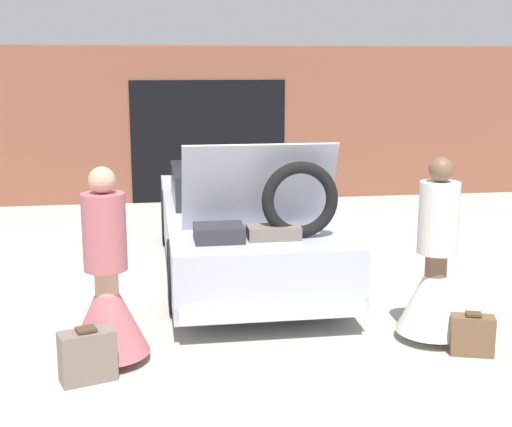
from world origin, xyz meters
TOP-DOWN VIEW (x-y plane):
  - ground_plane at (0.00, 0.00)m, footprint 40.00×40.00m
  - garage_wall_back at (0.00, 4.50)m, footprint 12.00×0.14m
  - car at (0.00, -0.01)m, footprint 1.86×4.79m
  - person_left at (-1.47, -2.60)m, footprint 0.69×0.69m
  - person_right at (1.47, -2.53)m, footprint 0.69×0.69m
  - suitcase_beside_left_person at (-1.63, -2.96)m, footprint 0.49×0.35m
  - suitcase_beside_right_person at (1.68, -2.93)m, footprint 0.41×0.28m

SIDE VIEW (x-z plane):
  - ground_plane at x=0.00m, z-range 0.00..0.00m
  - suitcase_beside_right_person at x=1.68m, z-range -0.01..0.37m
  - suitcase_beside_left_person at x=-1.63m, z-range -0.01..0.44m
  - car at x=0.00m, z-range -0.29..1.46m
  - person_left at x=-1.47m, z-range -0.25..1.45m
  - person_right at x=1.47m, z-range -0.25..1.46m
  - garage_wall_back at x=0.00m, z-range -0.01..2.79m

